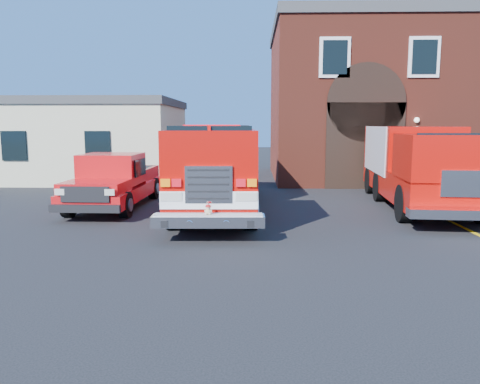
{
  "coord_description": "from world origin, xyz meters",
  "views": [
    {
      "loc": [
        0.33,
        -12.91,
        2.99
      ],
      "look_at": [
        0.0,
        -1.2,
        1.3
      ],
      "focal_mm": 35.0,
      "sensor_mm": 36.0,
      "label": 1
    }
  ],
  "objects_px": {
    "fire_station": "(408,102)",
    "secondary_truck": "(419,163)",
    "fire_engine": "(217,166)",
    "pickup_truck": "(115,182)",
    "side_building": "(86,139)"
  },
  "relations": [
    {
      "from": "side_building",
      "to": "secondary_truck",
      "type": "relative_size",
      "value": 1.11
    },
    {
      "from": "fire_engine",
      "to": "secondary_truck",
      "type": "xyz_separation_m",
      "value": [
        7.34,
        0.85,
        0.04
      ]
    },
    {
      "from": "side_building",
      "to": "pickup_truck",
      "type": "relative_size",
      "value": 1.68
    },
    {
      "from": "fire_station",
      "to": "secondary_truck",
      "type": "relative_size",
      "value": 1.65
    },
    {
      "from": "fire_engine",
      "to": "secondary_truck",
      "type": "bearing_deg",
      "value": 6.59
    },
    {
      "from": "fire_station",
      "to": "secondary_truck",
      "type": "xyz_separation_m",
      "value": [
        -2.59,
        -9.64,
        -2.66
      ]
    },
    {
      "from": "secondary_truck",
      "to": "pickup_truck",
      "type": "bearing_deg",
      "value": -177.17
    },
    {
      "from": "fire_station",
      "to": "secondary_truck",
      "type": "bearing_deg",
      "value": -105.05
    },
    {
      "from": "fire_engine",
      "to": "secondary_truck",
      "type": "relative_size",
      "value": 1.07
    },
    {
      "from": "fire_station",
      "to": "pickup_truck",
      "type": "bearing_deg",
      "value": -143.33
    },
    {
      "from": "side_building",
      "to": "secondary_truck",
      "type": "xyz_separation_m",
      "value": [
        15.4,
        -8.65,
        -0.61
      ]
    },
    {
      "from": "fire_engine",
      "to": "pickup_truck",
      "type": "bearing_deg",
      "value": 175.4
    },
    {
      "from": "side_building",
      "to": "pickup_truck",
      "type": "bearing_deg",
      "value": -64.89
    },
    {
      "from": "fire_station",
      "to": "fire_engine",
      "type": "bearing_deg",
      "value": -133.45
    },
    {
      "from": "side_building",
      "to": "fire_engine",
      "type": "distance_m",
      "value": 12.47
    }
  ]
}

